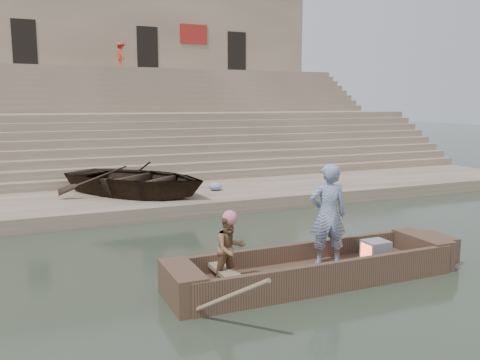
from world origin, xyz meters
TOP-DOWN VIEW (x-y plane):
  - ground at (0.00, 0.00)m, footprint 120.00×120.00m
  - lower_landing at (0.00, 8.00)m, footprint 32.00×4.00m
  - mid_landing at (0.00, 15.50)m, footprint 32.00×3.00m
  - upper_landing at (0.00, 22.50)m, footprint 32.00×3.00m
  - ghat_steps at (0.00, 17.19)m, footprint 32.00×11.00m
  - building_wall at (0.00, 26.50)m, footprint 32.00×5.07m
  - main_rowboat at (2.48, 0.26)m, footprint 5.00×1.30m
  - rowboat_trim at (2.69, 0.26)m, footprint 6.04×2.63m
  - standing_man at (2.84, 0.44)m, footprint 0.81×0.65m
  - rowing_man at (0.78, 0.28)m, footprint 0.65×0.54m
  - television at (3.84, 0.26)m, footprint 0.46×0.42m
  - beached_rowboat at (0.84, 8.13)m, footprint 5.78×5.96m
  - pedestrian at (3.11, 22.62)m, footprint 0.67×1.06m
  - cloth_bundles at (2.75, 8.36)m, footprint 1.73×1.28m

SIDE VIEW (x-z plane):
  - ground at x=0.00m, z-range 0.00..0.00m
  - main_rowboat at x=2.48m, z-range 0.00..0.22m
  - lower_landing at x=0.00m, z-range 0.00..0.40m
  - rowboat_trim at x=2.69m, z-range -0.63..1.24m
  - television at x=3.84m, z-range 0.22..0.62m
  - cloth_bundles at x=2.75m, z-range 0.40..0.66m
  - rowing_man at x=0.78m, z-range 0.22..1.42m
  - beached_rowboat at x=0.84m, z-range 0.40..1.41m
  - standing_man at x=2.84m, z-range 0.22..2.16m
  - mid_landing at x=0.00m, z-range 0.00..2.80m
  - ghat_steps at x=0.00m, z-range -0.80..4.40m
  - upper_landing at x=0.00m, z-range 0.00..5.20m
  - building_wall at x=0.00m, z-range 0.00..11.20m
  - pedestrian at x=3.11m, z-range 5.20..6.77m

